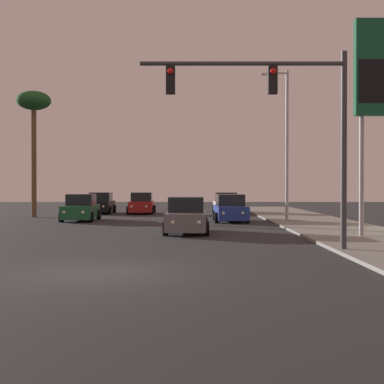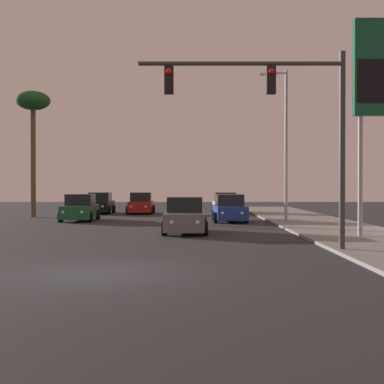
{
  "view_description": "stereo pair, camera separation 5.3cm",
  "coord_description": "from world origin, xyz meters",
  "views": [
    {
      "loc": [
        2.3,
        -13.51,
        2.19
      ],
      "look_at": [
        2.24,
        13.1,
        1.89
      ],
      "focal_mm": 50.0,
      "sensor_mm": 36.0,
      "label": 1
    },
    {
      "loc": [
        2.36,
        -13.51,
        2.19
      ],
      "look_at": [
        2.24,
        13.1,
        1.89
      ],
      "focal_mm": 50.0,
      "sensor_mm": 36.0,
      "label": 2
    }
  ],
  "objects": [
    {
      "name": "sidewalk_right",
      "position": [
        9.5,
        10.0,
        0.06
      ],
      "size": [
        5.0,
        60.0,
        0.12
      ],
      "color": "gray",
      "rests_on": "ground"
    },
    {
      "name": "car_black",
      "position": [
        -5.0,
        29.16,
        0.76
      ],
      "size": [
        2.04,
        4.32,
        1.68
      ],
      "rotation": [
        0.0,
        0.0,
        3.16
      ],
      "color": "black",
      "rests_on": "ground"
    },
    {
      "name": "car_silver",
      "position": [
        4.97,
        28.7,
        0.76
      ],
      "size": [
        2.04,
        4.32,
        1.68
      ],
      "rotation": [
        0.0,
        0.0,
        3.16
      ],
      "color": "#B7B7BC",
      "rests_on": "ground"
    },
    {
      "name": "car_grey",
      "position": [
        2.04,
        11.37,
        0.76
      ],
      "size": [
        2.04,
        4.33,
        1.68
      ],
      "rotation": [
        0.0,
        0.0,
        3.12
      ],
      "color": "slate",
      "rests_on": "ground"
    },
    {
      "name": "palm_tree_mid",
      "position": [
        -8.81,
        24.0,
        7.69
      ],
      "size": [
        2.4,
        2.4,
        8.85
      ],
      "color": "brown",
      "rests_on": "ground"
    },
    {
      "name": "car_blue",
      "position": [
        4.66,
        19.29,
        0.76
      ],
      "size": [
        2.04,
        4.34,
        1.68
      ],
      "rotation": [
        0.0,
        0.0,
        3.18
      ],
      "color": "navy",
      "rests_on": "ground"
    },
    {
      "name": "car_red",
      "position": [
        -1.7,
        28.85,
        0.76
      ],
      "size": [
        2.04,
        4.34,
        1.68
      ],
      "rotation": [
        0.0,
        0.0,
        3.17
      ],
      "color": "maroon",
      "rests_on": "ground"
    },
    {
      "name": "traffic_light_mast",
      "position": [
        5.39,
        4.07,
        4.7
      ],
      "size": [
        6.81,
        0.36,
        6.5
      ],
      "color": "#38383D",
      "rests_on": "sidewalk_right"
    },
    {
      "name": "car_green",
      "position": [
        -4.71,
        20.16,
        0.76
      ],
      "size": [
        2.04,
        4.33,
        1.68
      ],
      "rotation": [
        0.0,
        0.0,
        3.17
      ],
      "color": "#195933",
      "rests_on": "ground"
    },
    {
      "name": "gas_station_sign",
      "position": [
        10.06,
        8.7,
        6.62
      ],
      "size": [
        2.0,
        0.42,
        9.0
      ],
      "color": "#99999E",
      "rests_on": "sidewalk_right"
    },
    {
      "name": "ground_plane",
      "position": [
        0.0,
        0.0,
        0.0
      ],
      "size": [
        120.0,
        120.0,
        0.0
      ],
      "primitive_type": "plane",
      "color": "#28282B"
    },
    {
      "name": "street_lamp",
      "position": [
        7.89,
        18.61,
        5.12
      ],
      "size": [
        1.74,
        0.24,
        9.0
      ],
      "color": "#99999E",
      "rests_on": "sidewalk_right"
    }
  ]
}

